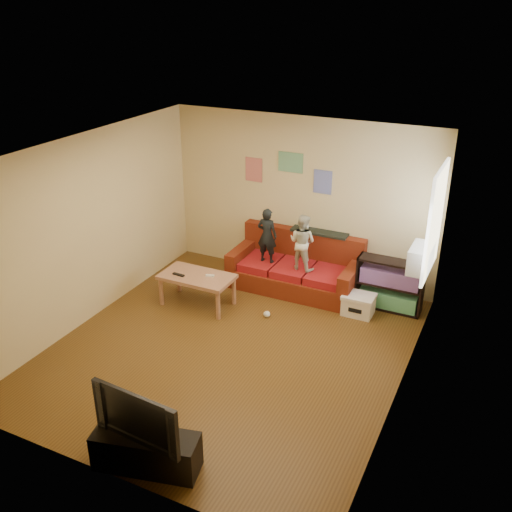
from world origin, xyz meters
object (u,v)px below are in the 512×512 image
at_px(sofa, 296,269).
at_px(coffee_table, 197,279).
at_px(bookshelf, 389,287).
at_px(file_box, 358,304).
at_px(tv_stand, 146,451).
at_px(television, 142,413).
at_px(child_b, 302,242).
at_px(child_a, 267,235).

bearing_deg(sofa, coffee_table, -133.40).
xyz_separation_m(bookshelf, file_box, (-0.36, -0.38, -0.19)).
relative_size(tv_stand, television, 1.07).
bearing_deg(coffee_table, sofa, 46.60).
xyz_separation_m(sofa, tv_stand, (0.13, -4.32, -0.11)).
xyz_separation_m(bookshelf, tv_stand, (-1.41, -4.26, -0.15)).
bearing_deg(child_b, tv_stand, 98.77).
xyz_separation_m(sofa, coffee_table, (-1.14, -1.21, 0.12)).
bearing_deg(tv_stand, file_box, 61.53).
relative_size(sofa, television, 2.06).
xyz_separation_m(sofa, bookshelf, (1.53, -0.06, 0.05)).
bearing_deg(child_a, sofa, -160.19).
distance_m(coffee_table, tv_stand, 3.37).
bearing_deg(child_a, coffee_table, 55.42).
height_order(file_box, television, television).
bearing_deg(child_a, file_box, 169.98).
height_order(child_a, bookshelf, child_a).
relative_size(sofa, coffee_table, 1.87).
distance_m(sofa, television, 4.34).
relative_size(bookshelf, television, 0.99).
bearing_deg(child_b, sofa, -40.07).
distance_m(child_a, television, 4.19).
xyz_separation_m(child_b, television, (-0.02, -4.15, -0.19)).
bearing_deg(sofa, child_a, -159.29).
distance_m(bookshelf, tv_stand, 4.49).
bearing_deg(child_b, television, 98.77).
height_order(child_a, coffee_table, child_a).
bearing_deg(child_a, bookshelf, -177.61).
xyz_separation_m(child_a, tv_stand, (0.58, -4.15, -0.69)).
relative_size(child_b, file_box, 1.92).
xyz_separation_m(child_b, tv_stand, (-0.02, -4.15, -0.68)).
distance_m(child_b, television, 4.15).
distance_m(child_b, tv_stand, 4.21).
bearing_deg(file_box, sofa, 159.82).
relative_size(child_a, bookshelf, 0.91).
bearing_deg(tv_stand, bookshelf, 58.38).
height_order(bookshelf, tv_stand, bookshelf).
bearing_deg(television, sofa, 95.86).
bearing_deg(tv_stand, television, 0.00).
height_order(child_a, file_box, child_a).
xyz_separation_m(file_box, television, (-1.05, -3.89, 0.53)).
bearing_deg(television, child_a, 102.12).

